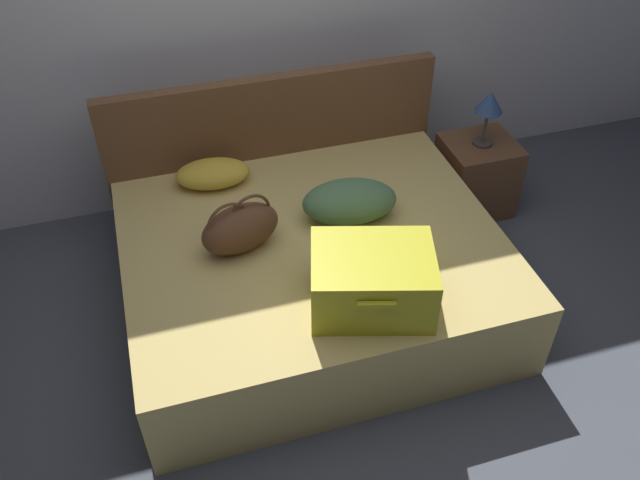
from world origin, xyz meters
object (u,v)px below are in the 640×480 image
at_px(bed, 314,273).
at_px(nightstand, 476,176).
at_px(pillow_near_headboard, 349,201).
at_px(duffel_bag, 240,228).
at_px(hard_case_large, 372,280).
at_px(table_lamp, 489,105).
at_px(pillow_center_head, 213,174).

bearing_deg(bed, nightstand, 23.95).
bearing_deg(pillow_near_headboard, bed, -152.85).
height_order(bed, duffel_bag, duffel_bag).
distance_m(bed, duffel_bag, 0.52).
relative_size(hard_case_large, nightstand, 1.32).
relative_size(duffel_bag, nightstand, 0.93).
height_order(nightstand, table_lamp, table_lamp).
height_order(hard_case_large, table_lamp, table_lamp).
distance_m(bed, nightstand, 1.37).
xyz_separation_m(hard_case_large, pillow_center_head, (-0.54, 1.13, -0.07)).
height_order(pillow_near_headboard, nightstand, pillow_near_headboard).
xyz_separation_m(hard_case_large, duffel_bag, (-0.49, 0.55, -0.01)).
xyz_separation_m(bed, nightstand, (1.25, 0.56, 0.00)).
height_order(hard_case_large, duffel_bag, duffel_bag).
relative_size(pillow_near_headboard, table_lamp, 1.42).
bearing_deg(pillow_center_head, pillow_near_headboard, -38.47).
relative_size(bed, nightstand, 3.96).
bearing_deg(pillow_center_head, hard_case_large, -64.58).
xyz_separation_m(pillow_center_head, nightstand, (1.66, -0.07, -0.31)).
bearing_deg(pillow_near_headboard, duffel_bag, -173.12).
height_order(hard_case_large, nightstand, hard_case_large).
xyz_separation_m(bed, pillow_center_head, (-0.41, 0.63, 0.31)).
xyz_separation_m(pillow_near_headboard, nightstand, (1.02, 0.44, -0.34)).
distance_m(duffel_bag, table_lamp, 1.70).
relative_size(duffel_bag, table_lamp, 1.28).
xyz_separation_m(duffel_bag, table_lamp, (1.61, 0.51, 0.15)).
bearing_deg(duffel_bag, pillow_near_headboard, 6.88).
bearing_deg(pillow_near_headboard, table_lamp, 23.18).
xyz_separation_m(hard_case_large, pillow_near_headboard, (0.10, 0.62, -0.03)).
bearing_deg(bed, hard_case_large, -75.29).
xyz_separation_m(duffel_bag, nightstand, (1.61, 0.51, -0.37)).
bearing_deg(duffel_bag, table_lamp, 17.44).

